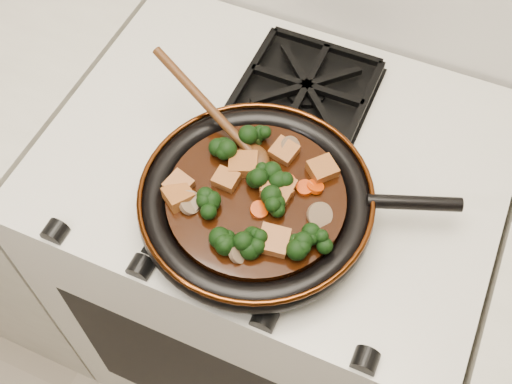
% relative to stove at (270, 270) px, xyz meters
% --- Properties ---
extents(stove, '(0.76, 0.60, 0.90)m').
position_rel_stove_xyz_m(stove, '(0.00, 0.00, 0.00)').
color(stove, beige).
rests_on(stove, ground).
extents(burner_grate_front, '(0.23, 0.23, 0.03)m').
position_rel_stove_xyz_m(burner_grate_front, '(0.00, -0.14, 0.46)').
color(burner_grate_front, black).
rests_on(burner_grate_front, stove).
extents(burner_grate_back, '(0.23, 0.23, 0.03)m').
position_rel_stove_xyz_m(burner_grate_back, '(0.00, 0.14, 0.46)').
color(burner_grate_back, black).
rests_on(burner_grate_back, stove).
extents(skillet, '(0.47, 0.36, 0.05)m').
position_rel_stove_xyz_m(skillet, '(0.02, -0.13, 0.49)').
color(skillet, black).
rests_on(skillet, burner_grate_front).
extents(braising_sauce, '(0.27, 0.27, 0.02)m').
position_rel_stove_xyz_m(braising_sauce, '(0.02, -0.13, 0.50)').
color(braising_sauce, black).
rests_on(braising_sauce, skillet).
extents(tofu_cube_0, '(0.05, 0.05, 0.03)m').
position_rel_stove_xyz_m(tofu_cube_0, '(0.05, -0.11, 0.52)').
color(tofu_cube_0, brown).
rests_on(tofu_cube_0, braising_sauce).
extents(tofu_cube_1, '(0.05, 0.05, 0.03)m').
position_rel_stove_xyz_m(tofu_cube_1, '(0.08, -0.19, 0.52)').
color(tofu_cube_1, brown).
rests_on(tofu_cube_1, braising_sauce).
extents(tofu_cube_2, '(0.04, 0.04, 0.03)m').
position_rel_stove_xyz_m(tofu_cube_2, '(0.03, -0.04, 0.52)').
color(tofu_cube_2, brown).
rests_on(tofu_cube_2, braising_sauce).
extents(tofu_cube_3, '(0.04, 0.03, 0.02)m').
position_rel_stove_xyz_m(tofu_cube_3, '(-0.03, -0.12, 0.52)').
color(tofu_cube_3, brown).
rests_on(tofu_cube_3, braising_sauce).
extents(tofu_cube_4, '(0.04, 0.05, 0.03)m').
position_rel_stove_xyz_m(tofu_cube_4, '(-0.09, -0.16, 0.52)').
color(tofu_cube_4, brown).
rests_on(tofu_cube_4, braising_sauce).
extents(tofu_cube_5, '(0.06, 0.06, 0.03)m').
position_rel_stove_xyz_m(tofu_cube_5, '(-0.08, -0.18, 0.52)').
color(tofu_cube_5, brown).
rests_on(tofu_cube_5, braising_sauce).
extents(tofu_cube_6, '(0.05, 0.05, 0.02)m').
position_rel_stove_xyz_m(tofu_cube_6, '(0.10, -0.05, 0.52)').
color(tofu_cube_6, brown).
rests_on(tofu_cube_6, braising_sauce).
extents(tofu_cube_7, '(0.05, 0.05, 0.02)m').
position_rel_stove_xyz_m(tofu_cube_7, '(0.05, -0.11, 0.52)').
color(tofu_cube_7, brown).
rests_on(tofu_cube_7, braising_sauce).
extents(tofu_cube_8, '(0.06, 0.05, 0.03)m').
position_rel_stove_xyz_m(tofu_cube_8, '(-0.02, -0.09, 0.52)').
color(tofu_cube_8, brown).
rests_on(tofu_cube_8, braising_sauce).
extents(broccoli_floret_0, '(0.09, 0.08, 0.07)m').
position_rel_stove_xyz_m(broccoli_floret_0, '(0.13, -0.16, 0.52)').
color(broccoli_floret_0, black).
rests_on(broccoli_floret_0, braising_sauce).
extents(broccoli_floret_1, '(0.09, 0.09, 0.07)m').
position_rel_stove_xyz_m(broccoli_floret_1, '(-0.05, -0.07, 0.52)').
color(broccoli_floret_1, black).
rests_on(broccoli_floret_1, braising_sauce).
extents(broccoli_floret_2, '(0.09, 0.09, 0.07)m').
position_rel_stove_xyz_m(broccoli_floret_2, '(0.04, -0.10, 0.52)').
color(broccoli_floret_2, black).
rests_on(broccoli_floret_2, braising_sauce).
extents(broccoli_floret_3, '(0.09, 0.09, 0.07)m').
position_rel_stove_xyz_m(broccoli_floret_3, '(0.01, -0.10, 0.52)').
color(broccoli_floret_3, black).
rests_on(broccoli_floret_3, braising_sauce).
extents(broccoli_floret_4, '(0.09, 0.09, 0.07)m').
position_rel_stove_xyz_m(broccoli_floret_4, '(-0.02, -0.04, 0.52)').
color(broccoli_floret_4, black).
rests_on(broccoli_floret_4, braising_sauce).
extents(broccoli_floret_5, '(0.08, 0.08, 0.06)m').
position_rel_stove_xyz_m(broccoli_floret_5, '(0.01, -0.22, 0.52)').
color(broccoli_floret_5, black).
rests_on(broccoli_floret_5, braising_sauce).
extents(broccoli_floret_6, '(0.08, 0.09, 0.07)m').
position_rel_stove_xyz_m(broccoli_floret_6, '(-0.04, -0.18, 0.52)').
color(broccoli_floret_6, black).
rests_on(broccoli_floret_6, braising_sauce).
extents(broccoli_floret_7, '(0.08, 0.08, 0.07)m').
position_rel_stove_xyz_m(broccoli_floret_7, '(0.06, -0.14, 0.52)').
color(broccoli_floret_7, black).
rests_on(broccoli_floret_7, braising_sauce).
extents(broccoli_floret_8, '(0.07, 0.07, 0.07)m').
position_rel_stove_xyz_m(broccoli_floret_8, '(0.05, -0.21, 0.52)').
color(broccoli_floret_8, black).
rests_on(broccoli_floret_8, braising_sauce).
extents(broccoli_floret_9, '(0.08, 0.08, 0.05)m').
position_rel_stove_xyz_m(broccoli_floret_9, '(0.11, -0.19, 0.52)').
color(broccoli_floret_9, black).
rests_on(broccoli_floret_9, braising_sauce).
extents(carrot_coin_0, '(0.03, 0.03, 0.01)m').
position_rel_stove_xyz_m(carrot_coin_0, '(0.05, -0.09, 0.51)').
color(carrot_coin_0, '#B73105').
rests_on(carrot_coin_0, braising_sauce).
extents(carrot_coin_1, '(0.03, 0.03, 0.02)m').
position_rel_stove_xyz_m(carrot_coin_1, '(0.01, -0.22, 0.51)').
color(carrot_coin_1, '#B73105').
rests_on(carrot_coin_1, braising_sauce).
extents(carrot_coin_2, '(0.03, 0.03, 0.01)m').
position_rel_stove_xyz_m(carrot_coin_2, '(0.08, -0.09, 0.51)').
color(carrot_coin_2, '#B73105').
rests_on(carrot_coin_2, braising_sauce).
extents(carrot_coin_3, '(0.03, 0.03, 0.01)m').
position_rel_stove_xyz_m(carrot_coin_3, '(0.04, -0.15, 0.51)').
color(carrot_coin_3, '#B73105').
rests_on(carrot_coin_3, braising_sauce).
extents(carrot_coin_4, '(0.03, 0.03, 0.02)m').
position_rel_stove_xyz_m(carrot_coin_4, '(0.10, -0.08, 0.51)').
color(carrot_coin_4, '#B73105').
rests_on(carrot_coin_4, braising_sauce).
extents(mushroom_slice_0, '(0.05, 0.05, 0.03)m').
position_rel_stove_xyz_m(mushroom_slice_0, '(0.12, -0.12, 0.52)').
color(mushroom_slice_0, brown).
rests_on(mushroom_slice_0, braising_sauce).
extents(mushroom_slice_1, '(0.04, 0.04, 0.02)m').
position_rel_stove_xyz_m(mushroom_slice_1, '(-0.06, -0.18, 0.52)').
color(mushroom_slice_1, brown).
rests_on(mushroom_slice_1, braising_sauce).
extents(mushroom_slice_2, '(0.03, 0.03, 0.03)m').
position_rel_stove_xyz_m(mushroom_slice_2, '(0.04, -0.22, 0.52)').
color(mushroom_slice_2, brown).
rests_on(mushroom_slice_2, braising_sauce).
extents(mushroom_slice_3, '(0.04, 0.04, 0.03)m').
position_rel_stove_xyz_m(mushroom_slice_3, '(0.03, -0.03, 0.52)').
color(mushroom_slice_3, brown).
rests_on(mushroom_slice_3, braising_sauce).
extents(mushroom_slice_4, '(0.04, 0.04, 0.03)m').
position_rel_stove_xyz_m(mushroom_slice_4, '(-0.06, -0.18, 0.52)').
color(mushroom_slice_4, brown).
rests_on(mushroom_slice_4, braising_sauce).
extents(wooden_spoon, '(0.15, 0.08, 0.23)m').
position_rel_stove_xyz_m(wooden_spoon, '(-0.07, -0.04, 0.53)').
color(wooden_spoon, '#46250F').
rests_on(wooden_spoon, braising_sauce).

